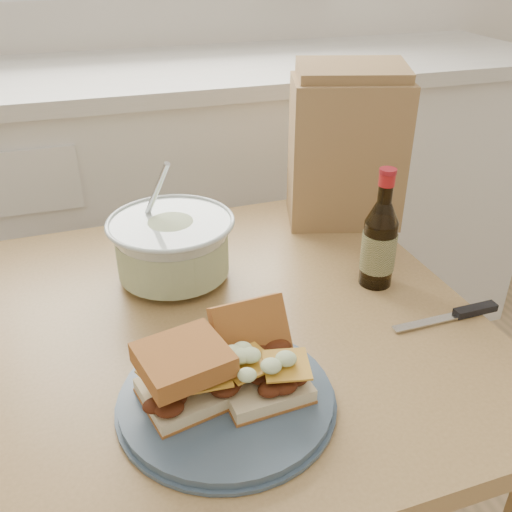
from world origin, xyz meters
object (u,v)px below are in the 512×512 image
object	(u,v)px
paper_bag	(346,152)
dining_table	(226,365)
beer_bottle	(379,243)
plate	(226,399)
coleslaw_bowl	(173,249)

from	to	relation	value
paper_bag	dining_table	bearing A→B (deg)	-123.77
beer_bottle	plate	bearing A→B (deg)	-161.52
plate	coleslaw_bowl	world-z (taller)	coleslaw_bowl
beer_bottle	paper_bag	bearing A→B (deg)	64.05
plate	coleslaw_bowl	size ratio (longest dim) A/B	1.27
dining_table	coleslaw_bowl	size ratio (longest dim) A/B	3.71
plate	beer_bottle	bearing A→B (deg)	32.45
plate	paper_bag	world-z (taller)	paper_bag
beer_bottle	paper_bag	distance (m)	0.29
beer_bottle	paper_bag	size ratio (longest dim) A/B	0.72
dining_table	coleslaw_bowl	distance (m)	0.23
coleslaw_bowl	beer_bottle	distance (m)	0.38
dining_table	paper_bag	xyz separation A→B (m)	(0.35, 0.30, 0.26)
dining_table	paper_bag	world-z (taller)	paper_bag
dining_table	plate	distance (m)	0.23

